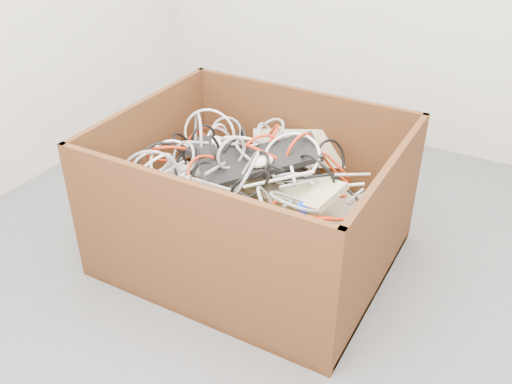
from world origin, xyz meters
The scene contains 8 objects.
ground centered at (0.00, 0.00, 0.00)m, with size 3.00×3.00×0.00m, color #525255.
cardboard_box centered at (-0.20, 0.15, 0.16)m, with size 1.07×0.90×0.59m.
keyboard_pile centered at (-0.18, 0.16, 0.28)m, with size 0.96×0.95×0.41m.
mice_scatter centered at (-0.26, 0.17, 0.37)m, with size 0.55×0.48×0.21m.
power_strip_left centered at (-0.45, 0.13, 0.35)m, with size 0.28×0.05×0.04m, color silver.
power_strip_right centered at (-0.49, -0.08, 0.34)m, with size 0.25×0.05×0.04m, color silver.
vga_plug centered at (0.06, 0.08, 0.36)m, with size 0.04×0.04×0.02m, color #0D27C7.
cable_tangle centered at (-0.31, 0.18, 0.39)m, with size 0.97×0.78×0.46m.
Camera 1 is at (0.74, -1.50, 1.49)m, focal length 39.56 mm.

